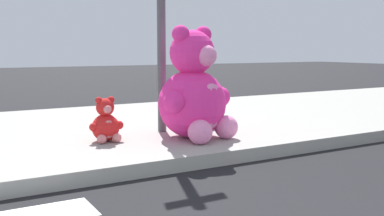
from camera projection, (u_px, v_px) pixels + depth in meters
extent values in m
cube|color=#9E9B93|center=(70.00, 134.00, 6.13)|extent=(28.00, 4.40, 0.15)
cylinder|color=#4C4C51|center=(161.00, 7.00, 5.71)|extent=(0.11, 0.11, 3.20)
sphere|color=#F22D93|center=(192.00, 104.00, 5.46)|extent=(0.82, 0.82, 0.82)
ellipsoid|color=pink|center=(210.00, 106.00, 5.26)|extent=(0.49, 0.30, 0.54)
sphere|color=#F22D93|center=(192.00, 53.00, 5.38)|extent=(0.54, 0.54, 0.54)
sphere|color=pink|center=(206.00, 56.00, 5.23)|extent=(0.25, 0.25, 0.25)
sphere|color=#F22D93|center=(203.00, 35.00, 5.49)|extent=(0.21, 0.21, 0.21)
sphere|color=#F22D93|center=(220.00, 97.00, 5.66)|extent=(0.26, 0.26, 0.26)
sphere|color=pink|center=(226.00, 127.00, 5.41)|extent=(0.28, 0.28, 0.28)
sphere|color=#F22D93|center=(181.00, 34.00, 5.22)|extent=(0.21, 0.21, 0.21)
sphere|color=#F22D93|center=(174.00, 102.00, 5.11)|extent=(0.26, 0.26, 0.26)
sphere|color=pink|center=(200.00, 132.00, 5.09)|extent=(0.28, 0.28, 0.28)
sphere|color=red|center=(106.00, 128.00, 5.27)|extent=(0.32, 0.32, 0.32)
ellipsoid|color=#DB7B7B|center=(109.00, 129.00, 5.17)|extent=(0.18, 0.08, 0.21)
sphere|color=red|center=(105.00, 107.00, 5.24)|extent=(0.21, 0.21, 0.21)
sphere|color=#DB7B7B|center=(107.00, 109.00, 5.16)|extent=(0.10, 0.10, 0.10)
sphere|color=red|center=(111.00, 100.00, 5.26)|extent=(0.08, 0.08, 0.08)
sphere|color=red|center=(119.00, 125.00, 5.30)|extent=(0.10, 0.10, 0.10)
sphere|color=#DB7B7B|center=(117.00, 138.00, 5.21)|extent=(0.11, 0.11, 0.11)
sphere|color=red|center=(99.00, 100.00, 5.20)|extent=(0.08, 0.08, 0.08)
sphere|color=red|center=(94.00, 127.00, 5.16)|extent=(0.10, 0.10, 0.10)
sphere|color=#DB7B7B|center=(102.00, 139.00, 5.13)|extent=(0.11, 0.11, 0.11)
sphere|color=yellow|center=(204.00, 114.00, 6.32)|extent=(0.34, 0.34, 0.34)
ellipsoid|color=#F0DB80|center=(198.00, 113.00, 6.41)|extent=(0.20, 0.12, 0.22)
sphere|color=yellow|center=(204.00, 96.00, 6.29)|extent=(0.22, 0.22, 0.22)
sphere|color=#F0DB80|center=(199.00, 96.00, 6.36)|extent=(0.10, 0.10, 0.10)
sphere|color=yellow|center=(200.00, 89.00, 6.22)|extent=(0.09, 0.09, 0.09)
sphere|color=yellow|center=(193.00, 113.00, 6.23)|extent=(0.11, 0.11, 0.11)
sphere|color=#F0DB80|center=(192.00, 121.00, 6.37)|extent=(0.12, 0.12, 0.12)
sphere|color=yellow|center=(208.00, 89.00, 6.33)|extent=(0.09, 0.09, 0.09)
sphere|color=yellow|center=(210.00, 110.00, 6.46)|extent=(0.11, 0.11, 0.11)
sphere|color=#F0DB80|center=(201.00, 120.00, 6.50)|extent=(0.12, 0.12, 0.12)
sphere|color=tan|center=(183.00, 108.00, 6.73)|extent=(0.40, 0.40, 0.40)
ellipsoid|color=beige|center=(174.00, 108.00, 6.77)|extent=(0.22, 0.22, 0.26)
sphere|color=tan|center=(183.00, 88.00, 6.69)|extent=(0.26, 0.26, 0.26)
sphere|color=beige|center=(176.00, 89.00, 6.72)|extent=(0.12, 0.12, 0.12)
sphere|color=tan|center=(181.00, 82.00, 6.59)|extent=(0.10, 0.10, 0.10)
sphere|color=tan|center=(176.00, 107.00, 6.56)|extent=(0.12, 0.12, 0.12)
sphere|color=beige|center=(170.00, 117.00, 6.68)|extent=(0.14, 0.14, 0.14)
sphere|color=tan|center=(184.00, 81.00, 6.76)|extent=(0.10, 0.10, 0.10)
sphere|color=tan|center=(183.00, 104.00, 6.92)|extent=(0.12, 0.12, 0.12)
sphere|color=beige|center=(174.00, 115.00, 6.89)|extent=(0.14, 0.14, 0.14)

